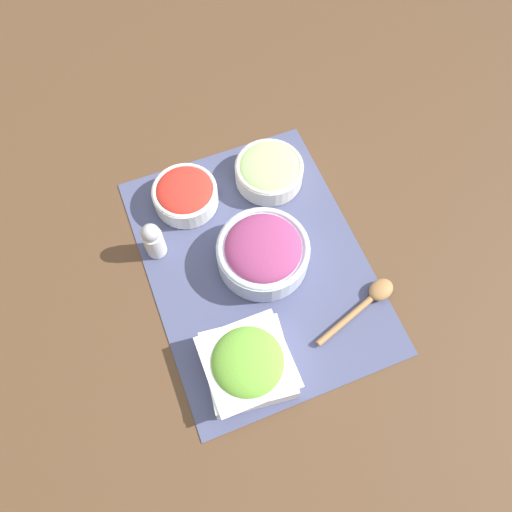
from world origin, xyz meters
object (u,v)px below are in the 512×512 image
tomato_bowl (185,194)px  pepper_shaker (153,240)px  wooden_spoon (370,299)px  cucumber_bowl (269,170)px  lettuce_bowl (248,364)px  onion_bowl (263,251)px

tomato_bowl → pepper_shaker: bearing=133.8°
wooden_spoon → tomato_bowl: bearing=37.0°
wooden_spoon → pepper_shaker: pepper_shaker is taller
cucumber_bowl → pepper_shaker: (-0.08, 0.27, 0.01)m
wooden_spoon → lettuce_bowl: bearing=97.8°
lettuce_bowl → cucumber_bowl: 0.41m
pepper_shaker → cucumber_bowl: bearing=-74.0°
cucumber_bowl → pepper_shaker: 0.28m
cucumber_bowl → wooden_spoon: cucumber_bowl is taller
cucumber_bowl → tomato_bowl: tomato_bowl is taller
lettuce_bowl → tomato_bowl: bearing=-1.0°
onion_bowl → wooden_spoon: 0.22m
onion_bowl → cucumber_bowl: bearing=-25.6°
tomato_bowl → lettuce_bowl: bearing=179.0°
cucumber_bowl → wooden_spoon: bearing=-167.4°
onion_bowl → lettuce_bowl: 0.21m
onion_bowl → lettuce_bowl: onion_bowl is taller
lettuce_bowl → tomato_bowl: (0.37, -0.01, -0.00)m
lettuce_bowl → tomato_bowl: size_ratio=1.20×
lettuce_bowl → pepper_shaker: bearing=16.3°
onion_bowl → cucumber_bowl: (0.17, -0.08, -0.01)m
cucumber_bowl → tomato_bowl: bearing=87.2°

